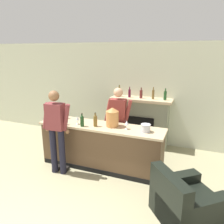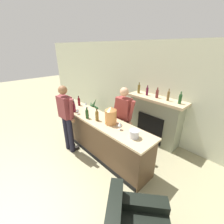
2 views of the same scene
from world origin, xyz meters
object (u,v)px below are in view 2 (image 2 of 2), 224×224
at_px(copper_dispenser, 111,115).
at_px(wine_bottle_riesling_slim, 97,115).
at_px(wine_bottle_chardonnay_pale, 74,107).
at_px(wine_bottle_cabernet_heavy, 87,113).
at_px(person_bartender, 123,118).
at_px(wine_glass_near_bucket, 73,103).
at_px(potted_plant_corner, 94,109).
at_px(wine_glass_front_right, 86,110).
at_px(ice_bucket_steel, 134,134).
at_px(wine_glass_by_dispenser, 86,104).
at_px(fireplace_stone, 154,119).
at_px(wine_bottle_rose_blush, 79,101).
at_px(wine_glass_mid_counter, 78,110).
at_px(wine_bottle_burgundy_dark, 74,105).
at_px(person_customer, 66,117).
at_px(wine_glass_front_left, 120,124).

bearing_deg(copper_dispenser, wine_bottle_riesling_slim, -158.20).
bearing_deg(wine_bottle_chardonnay_pale, wine_bottle_cabernet_heavy, 2.55).
height_order(person_bartender, wine_bottle_riesling_slim, person_bartender).
bearing_deg(wine_glass_near_bucket, potted_plant_corner, 124.53).
bearing_deg(wine_glass_front_right, ice_bucket_steel, 3.03).
xyz_separation_m(wine_bottle_cabernet_heavy, wine_glass_by_dispenser, (-0.59, 0.37, -0.01)).
bearing_deg(copper_dispenser, fireplace_stone, 80.75).
relative_size(copper_dispenser, wine_glass_front_right, 2.29).
height_order(wine_bottle_rose_blush, wine_glass_mid_counter, wine_bottle_rose_blush).
relative_size(wine_bottle_burgundy_dark, wine_glass_mid_counter, 2.08).
height_order(fireplace_stone, wine_bottle_rose_blush, fireplace_stone).
distance_m(wine_bottle_riesling_slim, wine_glass_mid_counter, 0.64).
bearing_deg(person_customer, wine_glass_by_dispenser, 104.52).
bearing_deg(person_customer, wine_glass_near_bucket, 134.68).
relative_size(wine_bottle_rose_blush, wine_glass_near_bucket, 1.71).
distance_m(copper_dispenser, wine_glass_mid_counter, 1.00).
bearing_deg(wine_glass_mid_counter, wine_glass_by_dispenser, 119.38).
height_order(potted_plant_corner, wine_glass_by_dispenser, wine_glass_by_dispenser).
height_order(wine_bottle_cabernet_heavy, wine_glass_near_bucket, wine_bottle_cabernet_heavy).
xyz_separation_m(wine_glass_mid_counter, wine_glass_by_dispenser, (-0.22, 0.40, 0.02)).
bearing_deg(person_customer, wine_glass_front_left, 21.42).
height_order(potted_plant_corner, wine_glass_front_left, wine_glass_front_left).
distance_m(wine_bottle_rose_blush, wine_glass_near_bucket, 0.22).
height_order(wine_bottle_rose_blush, wine_bottle_chardonnay_pale, wine_bottle_chardonnay_pale).
relative_size(fireplace_stone, wine_bottle_riesling_slim, 5.50).
relative_size(wine_bottle_chardonnay_pale, wine_glass_front_right, 1.69).
xyz_separation_m(potted_plant_corner, wine_glass_front_right, (1.64, -1.40, 0.86)).
distance_m(copper_dispenser, wine_glass_front_right, 0.77).
bearing_deg(wine_bottle_burgundy_dark, person_bartender, 27.79).
relative_size(ice_bucket_steel, wine_bottle_chardonnay_pale, 0.64).
height_order(wine_glass_near_bucket, wine_glass_front_right, wine_glass_front_right).
relative_size(potted_plant_corner, person_customer, 0.39).
bearing_deg(wine_glass_near_bucket, copper_dispenser, 4.96).
distance_m(copper_dispenser, wine_bottle_rose_blush, 1.48).
xyz_separation_m(fireplace_stone, wine_glass_by_dispenser, (-1.42, -1.35, 0.43)).
height_order(ice_bucket_steel, wine_glass_by_dispenser, wine_glass_by_dispenser).
relative_size(person_bartender, wine_bottle_burgundy_dark, 5.58).
distance_m(person_customer, ice_bucket_steel, 1.80).
bearing_deg(ice_bucket_steel, wine_bottle_cabernet_heavy, -172.59).
height_order(ice_bucket_steel, wine_bottle_riesling_slim, wine_bottle_riesling_slim).
distance_m(wine_glass_mid_counter, wine_glass_front_left, 1.31).
distance_m(potted_plant_corner, wine_bottle_riesling_slim, 2.64).
distance_m(wine_bottle_burgundy_dark, wine_glass_by_dispenser, 0.34).
xyz_separation_m(wine_bottle_rose_blush, wine_bottle_cabernet_heavy, (0.89, -0.33, -0.00)).
distance_m(wine_bottle_rose_blush, wine_bottle_burgundy_dark, 0.34).
height_order(potted_plant_corner, wine_bottle_burgundy_dark, wine_bottle_burgundy_dark).
height_order(fireplace_stone, wine_bottle_burgundy_dark, fireplace_stone).
distance_m(wine_glass_near_bucket, wine_glass_front_left, 1.77).
distance_m(potted_plant_corner, wine_bottle_rose_blush, 1.72).
bearing_deg(copper_dispenser, person_customer, -150.22).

